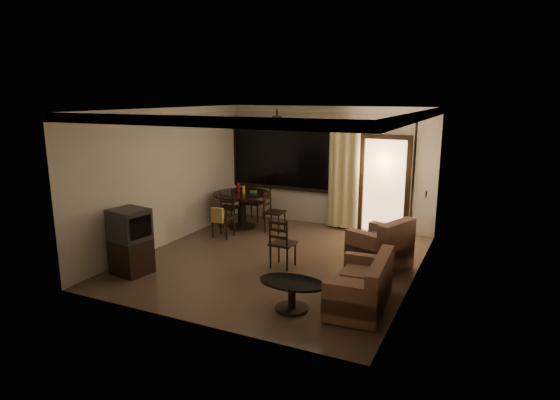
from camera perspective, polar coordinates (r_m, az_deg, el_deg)
The scene contains 12 objects.
ground at distance 8.92m, azimuth -0.35°, elevation -7.29°, with size 5.50×5.50×0.00m, color #7F6651.
room_shell at distance 9.88m, azimuth 7.23°, elevation 5.53°, with size 5.50×6.70×5.50m.
dining_table at distance 10.91m, azimuth -4.68°, elevation -0.05°, with size 1.32×1.32×1.04m.
dining_chair_west at distance 11.14m, azimuth -6.18°, elevation -1.74°, with size 0.43×0.43×0.95m.
dining_chair_east at distance 10.63m, azimuth -0.69°, elevation -2.37°, with size 0.43×0.43×0.95m.
dining_chair_south at distance 10.27m, azimuth -6.94°, elevation -2.88°, with size 0.43×0.49×0.95m.
dining_chair_north at distance 11.54m, azimuth -3.17°, elevation -1.17°, with size 0.43×0.43×0.95m.
tv_cabinet at distance 8.50m, azimuth -17.77°, elevation -4.82°, with size 0.68×0.63×1.15m.
sofa at distance 7.03m, azimuth 10.11°, elevation -10.52°, with size 0.84×1.46×0.76m.
armchair at distance 8.59m, azimuth 12.34°, elevation -5.77°, with size 1.15×1.15×0.90m.
coffee_table at distance 6.87m, azimuth 1.46°, elevation -11.00°, with size 0.99×0.60×0.44m.
side_chair at distance 8.47m, azimuth 0.32°, elevation -6.40°, with size 0.42×0.42×0.93m.
Camera 1 is at (3.62, -7.55, 3.06)m, focal length 30.00 mm.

